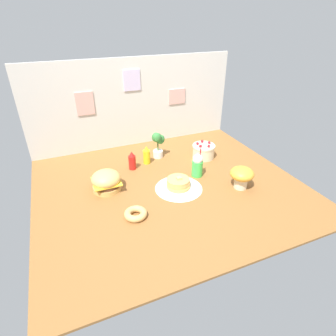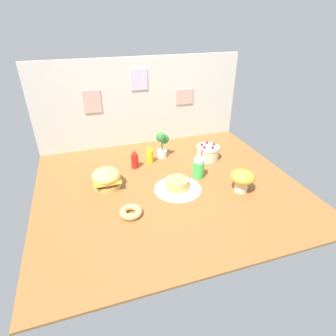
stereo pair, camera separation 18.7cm
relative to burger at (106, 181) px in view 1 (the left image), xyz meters
The scene contains 12 objects.
ground_plane 0.59m from the burger, 16.99° to the right, with size 2.45×2.13×0.02m, color brown.
back_wall 1.13m from the burger, 57.82° to the left, with size 2.45×0.04×1.03m.
doily_mat 0.68m from the burger, 21.65° to the right, with size 0.44×0.44×0.00m, color white.
burger is the anchor object (origin of this frame).
pancake_stack 0.67m from the burger, 21.65° to the right, with size 0.34×0.34×0.12m.
layer_cake 1.17m from the burger, 10.96° to the left, with size 0.25×0.25×0.18m.
ketchup_bottle 0.43m from the burger, 40.43° to the left, with size 0.08×0.08×0.20m.
mustard_bottle 0.61m from the burger, 33.82° to the left, with size 0.08×0.08×0.20m.
cream_soda_cup 0.90m from the burger, ahead, with size 0.11×0.11×0.30m.
donut_pink_glaze 0.51m from the burger, 74.89° to the right, with size 0.19×0.19×0.06m.
potted_plant 0.81m from the burger, 32.40° to the left, with size 0.14×0.13×0.31m.
mushroom_stool 1.25m from the burger, 21.33° to the right, with size 0.22×0.22×0.21m.
Camera 1 is at (-0.86, -2.02, 1.45)m, focal length 29.36 mm.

